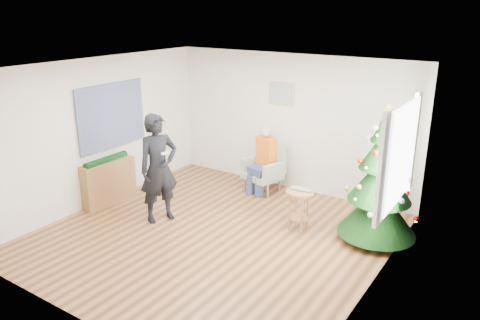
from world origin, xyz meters
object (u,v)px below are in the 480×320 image
Objects in this scene: stool at (299,210)px; console at (108,182)px; christmas_tree at (381,181)px; standing_man at (159,168)px; armchair at (265,173)px.

console is at bearing -163.57° from stool.
christmas_tree is at bearing 23.14° from console.
standing_man is at bearing 7.86° from console.
standing_man is (-2.08, -0.96, 0.57)m from stool.
christmas_tree is at bearing -1.94° from armchair.
standing_man is 1.81× the size of console.
console is at bearing -118.50° from armchair.
console is (-4.48, -1.31, -0.56)m from christmas_tree.
armchair is (-1.29, 1.11, 0.02)m from stool.
christmas_tree is 1.35m from stool.
standing_man reaches higher than armchair.
console reaches higher than stool.
stool is at bearing -42.16° from standing_man.
standing_man is at bearing -158.34° from christmas_tree.
stool is 0.36× the size of standing_man.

